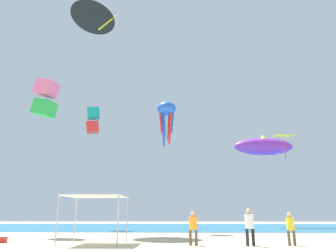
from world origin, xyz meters
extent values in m
cube|color=#1E6B93|center=(0.00, 27.34, 0.01)|extent=(110.00, 25.10, 0.03)
cylinder|color=#B2B2B7|center=(-5.97, 2.38, 1.24)|extent=(0.07, 0.07, 2.47)
cylinder|color=#B2B2B7|center=(-2.89, 2.38, 1.24)|extent=(0.07, 0.07, 2.47)
cylinder|color=#B2B2B7|center=(-5.97, 5.33, 1.24)|extent=(0.07, 0.07, 2.47)
cylinder|color=#B2B2B7|center=(-2.89, 5.33, 1.24)|extent=(0.07, 0.07, 2.47)
cube|color=white|center=(-4.43, 3.85, 2.50)|extent=(3.15, 3.01, 0.06)
cylinder|color=brown|center=(1.04, 3.14, 0.38)|extent=(0.15, 0.15, 0.76)
cylinder|color=brown|center=(0.74, 3.18, 0.38)|extent=(0.15, 0.15, 0.76)
cylinder|color=orange|center=(0.89, 3.16, 1.10)|extent=(0.40, 0.40, 0.66)
sphere|color=tan|center=(0.89, 3.16, 1.55)|extent=(0.25, 0.25, 0.25)
cylinder|color=brown|center=(6.02, 3.25, 0.37)|extent=(0.15, 0.15, 0.75)
cylinder|color=brown|center=(5.74, 3.20, 0.37)|extent=(0.15, 0.15, 0.75)
cylinder|color=yellow|center=(5.88, 3.22, 1.07)|extent=(0.39, 0.39, 0.65)
sphere|color=tan|center=(5.88, 3.22, 1.52)|extent=(0.24, 0.24, 0.24)
cylinder|color=black|center=(3.90, 3.02, 0.42)|extent=(0.16, 0.16, 0.84)
cylinder|color=black|center=(3.59, 2.93, 0.42)|extent=(0.16, 0.16, 0.84)
cylinder|color=white|center=(3.74, 2.97, 1.20)|extent=(0.44, 0.44, 0.73)
sphere|color=tan|center=(3.74, 2.97, 1.70)|extent=(0.27, 0.27, 0.27)
cube|color=red|center=(-9.78, 4.40, 0.16)|extent=(0.56, 0.36, 0.32)
cube|color=white|center=(-9.78, 4.40, 0.34)|extent=(0.57, 0.37, 0.03)
cube|color=pink|center=(-11.03, 11.08, 11.83)|extent=(1.97, 1.80, 1.55)
cube|color=green|center=(-11.03, 11.08, 10.08)|extent=(1.97, 1.80, 1.55)
ellipsoid|color=purple|center=(10.89, 26.73, 9.81)|extent=(7.63, 3.18, 2.70)
cone|color=yellow|center=(10.89, 26.73, 10.98)|extent=(1.17, 1.33, 1.05)
cube|color=yellow|center=(10.79, 18.14, 9.20)|extent=(1.93, 1.93, 0.23)
cylinder|color=red|center=(10.79, 18.14, 7.79)|extent=(0.09, 0.09, 1.81)
ellipsoid|color=blue|center=(-0.99, 15.39, 11.34)|extent=(2.09, 2.09, 1.29)
cylinder|color=blue|center=(-0.45, 15.49, 9.95)|extent=(0.39, 0.24, 2.00)
cylinder|color=red|center=(-0.81, 15.91, 9.65)|extent=(0.28, 0.44, 2.59)
cylinder|color=blue|center=(-1.34, 15.80, 9.35)|extent=(0.41, 0.44, 3.19)
cylinder|color=red|center=(-1.52, 15.29, 9.95)|extent=(0.39, 0.24, 2.00)
cylinder|color=blue|center=(-1.17, 14.88, 9.65)|extent=(0.28, 0.44, 2.59)
cylinder|color=red|center=(-0.63, 14.98, 9.35)|extent=(0.41, 0.44, 3.19)
cone|color=black|center=(-8.64, 15.26, 21.69)|extent=(6.36, 6.38, 2.14)
cylinder|color=yellow|center=(-6.88, 14.30, 20.18)|extent=(1.32, 2.25, 2.94)
cube|color=teal|center=(-9.60, 20.88, 12.65)|extent=(1.78, 1.69, 1.35)
cube|color=red|center=(-9.60, 20.88, 11.01)|extent=(1.78, 1.69, 1.35)
camera|label=1|loc=(0.23, -14.50, 1.57)|focal=34.99mm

